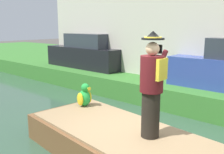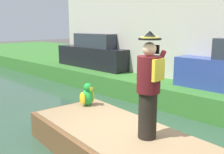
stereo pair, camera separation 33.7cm
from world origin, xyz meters
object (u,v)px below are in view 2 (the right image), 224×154
parked_car_dark (99,53)px  parrot_plush (87,96)px  person_pirate (149,86)px  boat (118,144)px

parked_car_dark → parrot_plush: bearing=-135.5°
parked_car_dark → person_pirate: bearing=-126.0°
person_pirate → parked_car_dark: 7.48m
parrot_plush → parked_car_dark: (3.97, 3.90, 0.47)m
person_pirate → boat: bearing=85.4°
parked_car_dark → boat: bearing=-129.5°
person_pirate → parrot_plush: 2.30m
boat → parked_car_dark: bearing=50.5°
person_pirate → parrot_plush: person_pirate is taller
parrot_plush → parked_car_dark: parked_car_dark is taller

